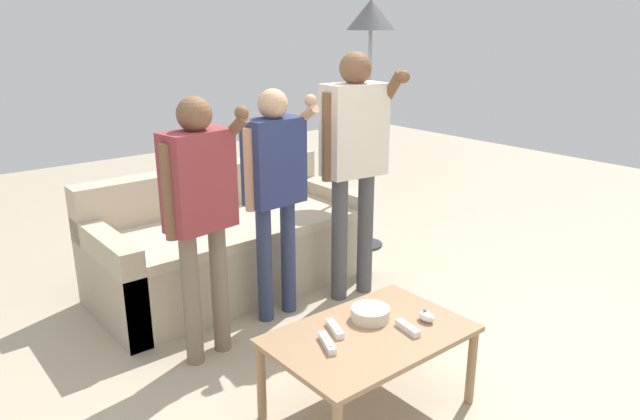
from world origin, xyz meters
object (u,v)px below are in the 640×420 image
at_px(snack_bowl, 370,313).
at_px(game_remote_wand_far, 335,329).
at_px(game_remote_nunchuk, 426,317).
at_px(player_right, 354,149).
at_px(game_remote_wand_near, 327,343).
at_px(coffee_table, 370,342).
at_px(player_left, 200,201).
at_px(player_center, 275,179).
at_px(game_remote_wand_spare, 408,328).
at_px(couch, 230,245).
at_px(floor_lamp, 371,32).

bearing_deg(snack_bowl, game_remote_wand_far, 175.64).
xyz_separation_m(snack_bowl, game_remote_nunchuk, (0.19, -0.18, -0.01)).
bearing_deg(player_right, game_remote_wand_near, -136.85).
bearing_deg(coffee_table, player_left, 110.62).
relative_size(coffee_table, game_remote_wand_near, 5.54).
distance_m(player_center, game_remote_wand_far, 1.12).
distance_m(game_remote_nunchuk, player_right, 1.32).
height_order(game_remote_wand_near, game_remote_wand_spare, same).
bearing_deg(game_remote_wand_spare, coffee_table, 145.77).
height_order(snack_bowl, player_left, player_left).
bearing_deg(snack_bowl, game_remote_wand_spare, -73.91).
relative_size(player_center, game_remote_wand_spare, 9.42).
relative_size(couch, game_remote_nunchuk, 21.09).
relative_size(couch, snack_bowl, 9.99).
relative_size(couch, floor_lamp, 0.96).
distance_m(couch, game_remote_wand_near, 1.68).
distance_m(coffee_table, game_remote_wand_spare, 0.19).
height_order(game_remote_wand_near, game_remote_wand_far, same).
distance_m(couch, game_remote_wand_far, 1.58).
xyz_separation_m(couch, game_remote_wand_near, (-0.46, -1.61, 0.14)).
bearing_deg(player_right, coffee_table, -128.72).
distance_m(player_center, game_remote_wand_near, 1.22).
bearing_deg(player_center, game_remote_wand_far, -109.95).
relative_size(coffee_table, game_remote_wand_far, 5.82).
height_order(player_left, player_center, player_left).
height_order(snack_bowl, game_remote_nunchuk, snack_bowl).
height_order(player_right, game_remote_wand_far, player_right).
xyz_separation_m(coffee_table, player_center, (0.23, 1.06, 0.53)).
distance_m(player_left, game_remote_wand_near, 1.00).
height_order(player_left, game_remote_wand_far, player_left).
xyz_separation_m(player_right, game_remote_wand_spare, (-0.65, -1.09, -0.58)).
bearing_deg(game_remote_wand_spare, floor_lamp, 51.48).
height_order(coffee_table, floor_lamp, floor_lamp).
height_order(player_center, player_right, player_right).
distance_m(floor_lamp, game_remote_wand_spare, 2.51).
distance_m(coffee_table, game_remote_wand_near, 0.24).
bearing_deg(game_remote_wand_spare, game_remote_nunchuk, 3.47).
xyz_separation_m(game_remote_nunchuk, game_remote_wand_spare, (-0.14, -0.01, -0.01)).
xyz_separation_m(coffee_table, floor_lamp, (1.50, 1.60, 1.34)).
bearing_deg(floor_lamp, game_remote_nunchuk, -125.70).
bearing_deg(game_remote_wand_near, player_right, 43.15).
bearing_deg(couch, player_center, -90.44).
bearing_deg(player_center, player_right, -7.78).
distance_m(player_center, game_remote_wand_spare, 1.25).
xyz_separation_m(game_remote_nunchuk, floor_lamp, (1.21, 1.69, 1.26)).
height_order(coffee_table, game_remote_wand_near, game_remote_wand_near).
distance_m(game_remote_wand_far, game_remote_wand_spare, 0.34).
bearing_deg(game_remote_wand_far, couch, 77.09).
distance_m(coffee_table, player_right, 1.42).
height_order(couch, game_remote_wand_spare, couch).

